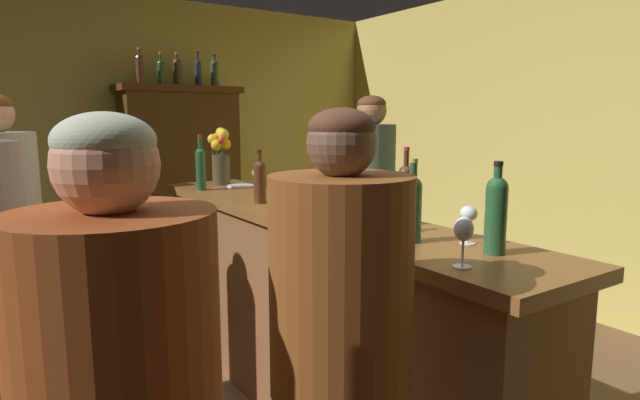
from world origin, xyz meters
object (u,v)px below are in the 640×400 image
Objects in this scene: bar_counter at (307,310)px; wine_bottle_pinot at (260,180)px; patron_tall at (5,253)px; flower_arrangement at (221,156)px; display_bottle_midleft at (161,71)px; wine_bottle_merlot at (412,205)px; display_bottle_center at (177,71)px; display_bottle_right at (214,72)px; display_cabinet at (182,182)px; cheese_plate at (241,186)px; wine_glass_front at (464,231)px; patron_in_navy at (340,368)px; display_bottle_midright at (198,72)px; wine_bottle_syrah at (353,202)px; wine_bottle_malbec at (406,191)px; patron_by_cabinet at (101,223)px; display_bottle_left at (140,68)px; bartender at (370,209)px; wine_glass_rear at (259,174)px; wine_glass_mid at (339,202)px; wine_glass_spare at (469,215)px; wine_bottle_riesling at (496,211)px.

bar_counter is 0.74m from wine_bottle_pinot.
flower_arrangement is at bearing 29.09° from patron_tall.
wine_bottle_merlot is at bearing -92.43° from display_bottle_midleft.
display_bottle_right reaches higher than display_bottle_center.
display_bottle_center is at bearing 81.36° from wine_bottle_pinot.
display_cabinet reaches higher than cheese_plate.
patron_in_navy reaches higher than wine_glass_front.
display_bottle_center is 3.88m from patron_in_navy.
display_bottle_center is (0.15, 0.00, 0.01)m from display_bottle_midleft.
patron_in_navy is (-1.03, -3.62, -1.10)m from display_bottle_midright.
display_bottle_right is at bearing 76.35° from wine_bottle_syrah.
display_bottle_midleft reaches higher than wine_bottle_malbec.
display_bottle_midleft is 0.98× the size of display_bottle_center.
display_bottle_center is 1.78m from patron_by_cabinet.
display_bottle_right is (0.54, 1.35, 0.68)m from flower_arrangement.
display_bottle_left is at bearing 88.67° from wine_bottle_syrah.
display_bottle_midright is 0.20× the size of patron_in_navy.
display_cabinet is at bearing 81.20° from wine_bottle_pinot.
bartender is at bearing -71.27° from display_bottle_midleft.
display_cabinet is 11.93× the size of wine_glass_rear.
display_bottle_center is (0.12, 1.52, 0.87)m from cheese_plate.
display_bottle_center reaches higher than patron_in_navy.
wine_bottle_pinot is at bearing -19.66° from patron_by_cabinet.
cheese_plate is 0.11× the size of patron_tall.
wine_bottle_syrah is 0.19× the size of patron_in_navy.
flower_arrangement is (-0.08, 0.41, 0.09)m from wine_glass_rear.
bar_counter is 0.99m from bartender.
patron_by_cabinet is at bearing 107.02° from wine_glass_mid.
display_bottle_center is at bearing 85.41° from cheese_plate.
wine_glass_front is at bearing -117.87° from wine_bottle_malbec.
wine_bottle_pinot is at bearing -103.53° from display_bottle_midright.
wine_bottle_merlot is 0.33m from wine_bottle_malbec.
wine_bottle_malbec reaches higher than wine_glass_rear.
display_bottle_left reaches higher than flower_arrangement.
patron_in_navy is (-0.64, -2.28, -0.42)m from flower_arrangement.
wine_glass_spare is 3.55m from display_bottle_center.
wine_glass_front is at bearing -93.87° from display_bottle_midleft.
display_bottle_right is at bearing -0.00° from display_bottle_left.
wine_glass_rear is (0.13, 0.77, 0.63)m from bar_counter.
wine_bottle_merlot is at bearing -87.61° from wine_bottle_pinot.
wine_glass_mid is at bearing -98.97° from cheese_plate.
wine_glass_spare is at bearing -28.77° from patron_by_cabinet.
wine_bottle_malbec is (0.09, 0.54, -0.00)m from wine_bottle_riesling.
display_bottle_right reaches higher than flower_arrangement.
wine_glass_spare is at bearing 76.43° from wine_bottle_riesling.
display_bottle_midleft is (0.20, 2.95, 0.76)m from wine_glass_mid.
patron_by_cabinet is at bearing 149.75° from cheese_plate.
wine_bottle_malbec is (-0.09, -3.07, 0.27)m from display_cabinet.
wine_bottle_riesling reaches higher than wine_glass_spare.
wine_bottle_pinot is 2.04× the size of wine_glass_spare.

